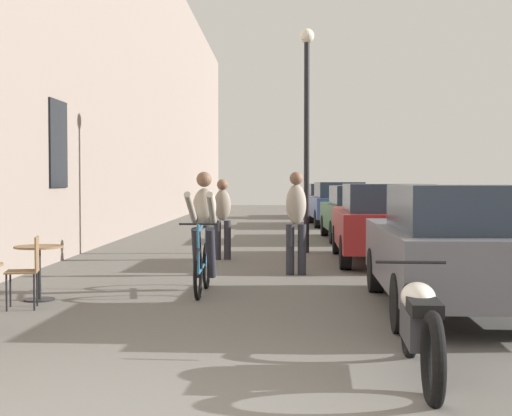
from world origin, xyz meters
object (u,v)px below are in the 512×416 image
object	(u,v)px
pedestrian_near	(296,217)
parked_motorcycle	(420,326)
cyclist_on_bicycle	(203,235)
parked_car_fifth	(325,200)
cafe_chair_mid_toward_street	(28,267)
pedestrian_mid	(222,214)
parked_car_second	(383,222)
parked_car_third	(358,212)
cafe_table_mid	(39,261)
parked_car_fourth	(337,203)
parked_car_nearest	(456,246)
street_lamp	(307,111)

from	to	relation	value
pedestrian_near	parked_motorcycle	xyz separation A→B (m)	(0.85, -6.40, -0.57)
cyclist_on_bicycle	parked_car_fifth	distance (m)	22.11
cafe_chair_mid_toward_street	pedestrian_mid	world-z (taller)	pedestrian_mid
parked_car_second	parked_car_fifth	size ratio (longest dim) A/B	1.04
parked_motorcycle	parked_car_third	bearing A→B (deg)	85.93
pedestrian_mid	parked_car_second	xyz separation A→B (m)	(3.16, -0.35, -0.12)
cyclist_on_bicycle	pedestrian_near	xyz separation A→B (m)	(1.36, 1.94, 0.17)
cafe_table_mid	parked_car_fourth	bearing A→B (deg)	72.36
cafe_chair_mid_toward_street	parked_car_second	xyz separation A→B (m)	(5.12, 5.42, 0.27)
parked_car_nearest	parked_motorcycle	bearing A→B (deg)	-108.61
parked_motorcycle	parked_car_fourth	bearing A→B (deg)	87.36
cafe_table_mid	parked_car_fourth	distance (m)	17.26
cafe_chair_mid_toward_street	parked_car_third	world-z (taller)	parked_car_third
parked_car_fourth	cafe_table_mid	bearing A→B (deg)	-107.64
pedestrian_near	parked_car_fifth	xyz separation A→B (m)	(1.74, 19.95, -0.22)
pedestrian_near	street_lamp	world-z (taller)	street_lamp
pedestrian_near	pedestrian_mid	world-z (taller)	pedestrian_near
parked_car_fourth	cafe_chair_mid_toward_street	bearing A→B (deg)	-106.80
pedestrian_mid	pedestrian_near	bearing A→B (deg)	-59.18
cafe_table_mid	pedestrian_mid	world-z (taller)	pedestrian_mid
pedestrian_near	parked_car_fifth	size ratio (longest dim) A/B	0.42
parked_car_nearest	parked_car_fifth	bearing A→B (deg)	90.26
cafe_table_mid	parked_car_fifth	bearing A→B (deg)	77.12
parked_car_nearest	parked_car_fourth	bearing A→B (deg)	90.23
parked_car_second	cafe_table_mid	bearing A→B (deg)	-137.34
cafe_chair_mid_toward_street	parked_motorcycle	xyz separation A→B (m)	(4.23, -3.02, -0.11)
pedestrian_mid	street_lamp	xyz separation A→B (m)	(1.74, 1.48, 2.20)
cafe_chair_mid_toward_street	pedestrian_mid	xyz separation A→B (m)	(1.96, 5.76, 0.39)
cafe_table_mid	pedestrian_mid	distance (m)	5.53
pedestrian_near	parked_car_second	xyz separation A→B (m)	(1.74, 2.03, -0.19)
cyclist_on_bicycle	parked_car_second	bearing A→B (deg)	52.03
cafe_chair_mid_toward_street	parked_car_third	distance (m)	11.97
pedestrian_near	parked_car_nearest	distance (m)	3.91
pedestrian_near	parked_motorcycle	size ratio (longest dim) A/B	0.81
street_lamp	parked_car_second	size ratio (longest dim) A/B	1.13
parked_car_second	parked_car_fifth	bearing A→B (deg)	90.00
parked_car_fourth	pedestrian_near	bearing A→B (deg)	-97.39
pedestrian_mid	parked_car_third	xyz separation A→B (m)	(3.25, 5.01, -0.15)
cafe_table_mid	street_lamp	bearing A→B (deg)	60.30
pedestrian_mid	cafe_chair_mid_toward_street	bearing A→B (deg)	-108.79
parked_car_nearest	parked_car_second	distance (m)	5.48
cyclist_on_bicycle	pedestrian_mid	bearing A→B (deg)	90.78
cyclist_on_bicycle	parked_car_fifth	size ratio (longest dim) A/B	0.42
cafe_chair_mid_toward_street	cyclist_on_bicycle	bearing A→B (deg)	35.58
parked_car_nearest	parked_car_fourth	distance (m)	17.15
parked_car_third	parked_car_fourth	size ratio (longest dim) A/B	0.94
parked_car_second	parked_car_fourth	size ratio (longest dim) A/B	0.98
parked_car_fourth	parked_car_fifth	distance (m)	6.25
parked_car_second	cafe_chair_mid_toward_street	bearing A→B (deg)	-133.38
cafe_chair_mid_toward_street	parked_motorcycle	bearing A→B (deg)	-35.51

